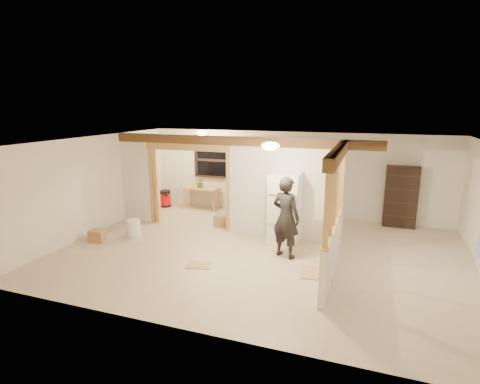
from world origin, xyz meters
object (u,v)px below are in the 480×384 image
at_px(refrigerator, 285,209).
at_px(woman, 286,217).
at_px(work_table, 202,198).
at_px(bookshelf, 401,197).
at_px(shop_vac, 165,198).

bearing_deg(refrigerator, woman, -75.74).
bearing_deg(work_table, bookshelf, 5.79).
bearing_deg(woman, work_table, -20.94).
height_order(woman, shop_vac, woman).
relative_size(work_table, shop_vac, 2.04).
xyz_separation_m(refrigerator, bookshelf, (2.69, 2.24, -0.02)).
distance_m(refrigerator, work_table, 3.86).
bearing_deg(bookshelf, work_table, -178.84).
distance_m(refrigerator, bookshelf, 3.50).
bearing_deg(shop_vac, woman, -30.85).
xyz_separation_m(refrigerator, shop_vac, (-4.45, 1.96, -0.58)).
height_order(woman, bookshelf, woman).
distance_m(woman, work_table, 4.53).
xyz_separation_m(work_table, shop_vac, (-1.26, -0.17, -0.08)).
height_order(refrigerator, bookshelf, refrigerator).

